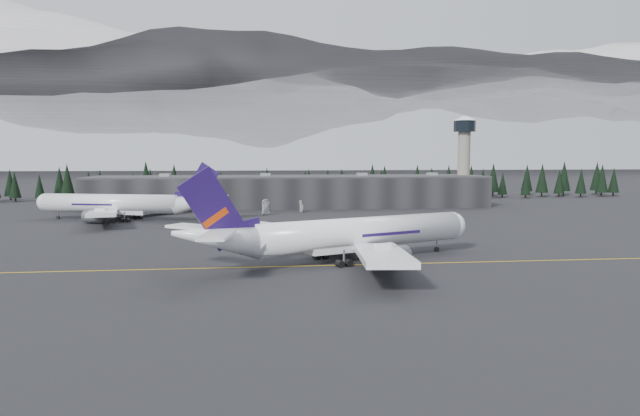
{
  "coord_description": "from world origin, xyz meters",
  "views": [
    {
      "loc": [
        -15.19,
        -108.26,
        20.91
      ],
      "look_at": [
        0.0,
        20.0,
        9.0
      ],
      "focal_mm": 32.0,
      "sensor_mm": 36.0,
      "label": 1
    }
  ],
  "objects": [
    {
      "name": "mountain_ridge",
      "position": [
        0.0,
        1000.0,
        0.0
      ],
      "size": [
        4400.0,
        900.0,
        420.0
      ],
      "primitive_type": null,
      "color": "white",
      "rests_on": "ground"
    },
    {
      "name": "treeline",
      "position": [
        0.0,
        162.0,
        7.5
      ],
      "size": [
        360.0,
        20.0,
        15.0
      ],
      "primitive_type": "cube",
      "color": "black",
      "rests_on": "ground"
    },
    {
      "name": "jet_parked",
      "position": [
        -55.46,
        80.63,
        5.33
      ],
      "size": [
        62.91,
        57.08,
        18.91
      ],
      "rotation": [
        0.0,
        0.0,
        2.86
      ],
      "color": "silver",
      "rests_on": "ground"
    },
    {
      "name": "jet_main",
      "position": [
        1.33,
        1.23,
        5.39
      ],
      "size": [
        62.6,
        55.77,
        19.13
      ],
      "rotation": [
        0.0,
        0.0,
        0.38
      ],
      "color": "white",
      "rests_on": "ground"
    },
    {
      "name": "control_tower",
      "position": [
        75.0,
        128.0,
        23.41
      ],
      "size": [
        10.0,
        10.0,
        37.7
      ],
      "color": "gray",
      "rests_on": "ground"
    },
    {
      "name": "gse_vehicle_b",
      "position": [
        2.55,
        99.59,
        0.78
      ],
      "size": [
        4.6,
        1.87,
        1.56
      ],
      "primitive_type": "imported",
      "rotation": [
        0.0,
        0.0,
        -1.57
      ],
      "color": "silver",
      "rests_on": "ground"
    },
    {
      "name": "gse_vehicle_a",
      "position": [
        -10.86,
        92.27,
        0.78
      ],
      "size": [
        4.91,
        6.16,
        1.56
      ],
      "primitive_type": "imported",
      "rotation": [
        0.0,
        0.0,
        0.49
      ],
      "color": "silver",
      "rests_on": "ground"
    },
    {
      "name": "terminal",
      "position": [
        0.0,
        125.0,
        6.3
      ],
      "size": [
        160.0,
        30.0,
        12.6
      ],
      "color": "black",
      "rests_on": "ground"
    },
    {
      "name": "ground",
      "position": [
        0.0,
        0.0,
        0.0
      ],
      "size": [
        1400.0,
        1400.0,
        0.0
      ],
      "primitive_type": "plane",
      "color": "black",
      "rests_on": "ground"
    },
    {
      "name": "taxiline",
      "position": [
        0.0,
        -2.0,
        0.01
      ],
      "size": [
        400.0,
        0.4,
        0.02
      ],
      "primitive_type": "cube",
      "color": "gold",
      "rests_on": "ground"
    }
  ]
}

